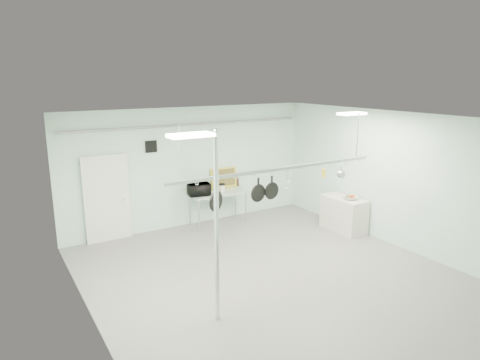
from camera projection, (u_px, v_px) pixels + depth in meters
floor at (278, 280)px, 8.56m from camera, size 8.00×8.00×0.00m
ceiling at (282, 120)px, 7.81m from camera, size 7.00×8.00×0.02m
back_wall at (191, 167)px, 11.49m from camera, size 7.00×0.02×3.20m
right_wall at (400, 181)px, 9.95m from camera, size 0.02×8.00×3.20m
door at (107, 199)px, 10.42m from camera, size 1.10×0.10×2.20m
wall_vent at (151, 147)px, 10.77m from camera, size 0.30×0.04×0.30m
conduit_pipe at (191, 124)px, 11.15m from camera, size 6.60×0.07×0.07m
chrome_pole at (217, 229)px, 6.83m from camera, size 0.08×0.08×3.20m
prep_table at (218, 195)px, 11.65m from camera, size 1.60×0.70×0.91m
side_cabinet at (344, 214)px, 11.21m from camera, size 0.60×1.20×0.90m
pot_rack at (280, 168)px, 8.39m from camera, size 4.80×0.06×1.00m
light_panel_left at (191, 135)px, 6.04m from camera, size 0.65×0.30×0.05m
light_panel_right at (352, 114)px, 9.53m from camera, size 0.65×0.30×0.05m
microwave at (199, 189)px, 11.29m from camera, size 0.64×0.49×0.32m
coffee_canister at (222, 188)px, 11.67m from camera, size 0.14×0.14×0.18m
painting_large at (224, 178)px, 11.99m from camera, size 0.78×0.16×0.58m
painting_small at (234, 182)px, 12.20m from camera, size 0.30×0.09×0.25m
fruit_bowl at (351, 198)px, 10.95m from camera, size 0.43×0.43×0.09m
skillet_left at (216, 198)px, 7.76m from camera, size 0.37×0.23×0.52m
skillet_mid at (258, 190)px, 8.22m from camera, size 0.36×0.10×0.48m
skillet_right at (272, 187)px, 8.38m from camera, size 0.35×0.09×0.47m
whisk at (287, 182)px, 8.55m from camera, size 0.21×0.21×0.34m
grater at (324, 173)px, 9.03m from camera, size 0.09×0.03×0.21m
saucepan at (341, 172)px, 9.30m from camera, size 0.18×0.13×0.27m
fruit_cluster at (351, 196)px, 10.94m from camera, size 0.24×0.24×0.09m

